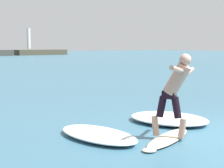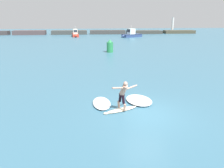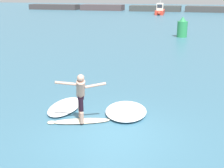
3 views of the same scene
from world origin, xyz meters
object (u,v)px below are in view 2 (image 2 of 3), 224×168
object	(u,v)px
surfboard	(121,110)
channel_marker_buoy	(110,46)
small_boat_offshore	(131,34)
surfer	(123,93)
fishing_boat_near_jetty	(75,34)

from	to	relation	value
surfboard	channel_marker_buoy	xyz separation A→B (m)	(1.93, 21.89, 0.84)
small_boat_offshore	channel_marker_buoy	xyz separation A→B (m)	(-9.05, -26.69, 0.15)
small_boat_offshore	channel_marker_buoy	world-z (taller)	small_boat_offshore
surfboard	surfer	world-z (taller)	surfer
surfer	small_boat_offshore	distance (m)	49.88
surfboard	surfer	distance (m)	1.06
surfer	channel_marker_buoy	bearing A→B (deg)	85.21
surfboard	small_boat_offshore	world-z (taller)	small_boat_offshore
surfer	channel_marker_buoy	size ratio (longest dim) A/B	0.88
surfer	small_boat_offshore	size ratio (longest dim) A/B	0.26
surfboard	surfer	xyz separation A→B (m)	(0.09, -0.10, 1.05)
surfer	fishing_boat_near_jetty	distance (m)	53.06
fishing_boat_near_jetty	small_boat_offshore	size ratio (longest dim) A/B	1.31
small_boat_offshore	channel_marker_buoy	distance (m)	28.18
fishing_boat_near_jetty	small_boat_offshore	bearing A→B (deg)	-15.33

